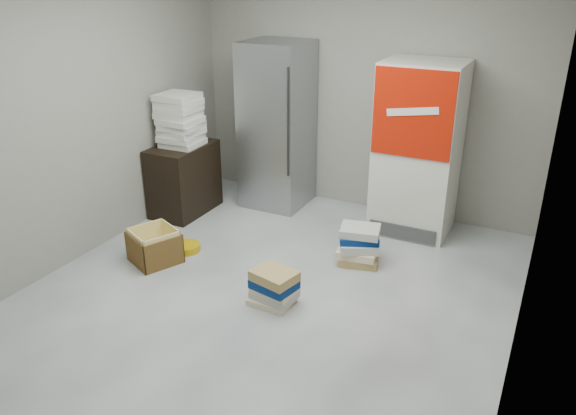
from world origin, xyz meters
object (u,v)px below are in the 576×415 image
at_px(phonebook_stack_main, 359,245).
at_px(cardboard_box, 155,248).
at_px(steel_fridge, 277,126).
at_px(coke_cooler, 418,149).
at_px(wood_shelf, 184,179).

bearing_deg(phonebook_stack_main, cardboard_box, -170.69).
height_order(steel_fridge, coke_cooler, steel_fridge).
bearing_deg(steel_fridge, phonebook_stack_main, -35.52).
relative_size(phonebook_stack_main, cardboard_box, 0.85).
height_order(phonebook_stack_main, cardboard_box, phonebook_stack_main).
distance_m(coke_cooler, cardboard_box, 2.85).
bearing_deg(wood_shelf, phonebook_stack_main, -6.96).
xyz_separation_m(phonebook_stack_main, cardboard_box, (-1.77, -0.86, -0.05)).
relative_size(steel_fridge, wood_shelf, 2.37).
distance_m(phonebook_stack_main, cardboard_box, 1.97).
distance_m(coke_cooler, wood_shelf, 2.63).
height_order(steel_fridge, cardboard_box, steel_fridge).
xyz_separation_m(coke_cooler, phonebook_stack_main, (-0.25, -1.00, -0.72)).
bearing_deg(cardboard_box, steel_fridge, 103.42).
relative_size(wood_shelf, cardboard_box, 1.45).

